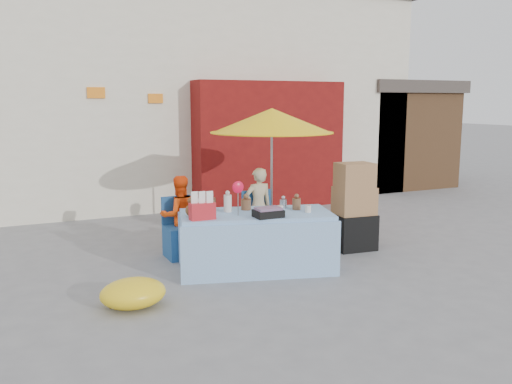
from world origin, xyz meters
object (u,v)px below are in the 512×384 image
market_table (256,240)px  vendor_beige (258,207)px  box_stack (354,210)px  chair_right (262,231)px  chair_left (183,239)px  umbrella (272,121)px  vendor_orange (179,215)px

market_table → vendor_beige: (0.56, 1.11, 0.21)m
vendor_beige → box_stack: size_ratio=0.92×
vendor_beige → box_stack: (1.20, -0.81, 0.00)m
market_table → chair_right: 1.14m
chair_left → umbrella: umbrella is taller
chair_right → umbrella: (0.30, 0.28, 1.64)m
market_table → vendor_orange: bearing=137.1°
chair_left → chair_right: size_ratio=1.00×
vendor_orange → chair_right: bearing=173.3°
vendor_beige → box_stack: box_stack is taller
vendor_orange → umbrella: 2.04m
chair_left → vendor_beige: size_ratio=0.71×
market_table → chair_right: bearing=75.6°
chair_left → market_table: bearing=-55.4°
umbrella → box_stack: umbrella is taller
umbrella → box_stack: (0.90, -0.96, -1.29)m
vendor_orange → chair_left: bearing=89.4°
market_table → vendor_orange: market_table is taller
box_stack → chair_right: bearing=150.6°
vendor_orange → umbrella: size_ratio=0.55×
chair_right → vendor_beige: size_ratio=0.71×
chair_right → vendor_beige: (0.00, 0.13, 0.35)m
umbrella → chair_right: bearing=-136.6°
market_table → box_stack: box_stack is taller
umbrella → chair_left: bearing=-169.6°
chair_left → vendor_orange: vendor_orange is taller
chair_left → box_stack: box_stack is taller
chair_left → umbrella: 2.27m
vendor_orange → umbrella: (1.55, 0.15, 1.32)m
vendor_beige → box_stack: bearing=145.4°
chair_right → chair_left: bearing=179.4°
chair_left → chair_right: 1.25m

